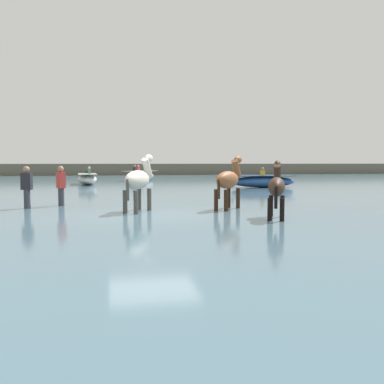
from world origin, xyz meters
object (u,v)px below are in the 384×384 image
horse_lead_chestnut (228,181)px  boat_far_offshore (87,179)px  horse_flank_dark_bay (277,188)px  person_wading_close (27,190)px  horse_trailing_pinto (138,181)px  boat_distant_east (89,177)px  boat_mid_outer (263,181)px  person_spectator_far (61,188)px  boat_near_starboard (140,176)px

horse_lead_chestnut → boat_far_offshore: horse_lead_chestnut is taller
horse_flank_dark_bay → person_wading_close: horse_flank_dark_bay is taller
horse_trailing_pinto → boat_far_offshore: 16.30m
horse_lead_chestnut → boat_far_offshore: bearing=107.4°
horse_flank_dark_bay → boat_distant_east: (-5.84, 25.37, -0.53)m
boat_mid_outer → horse_lead_chestnut: bearing=-116.6°
horse_flank_dark_bay → boat_distant_east: horse_flank_dark_bay is taller
boat_distant_east → person_spectator_far: bearing=-90.1°
person_spectator_far → person_wading_close: size_ratio=1.00×
horse_lead_chestnut → person_wading_close: (-6.25, 1.51, -0.29)m
horse_flank_dark_bay → boat_near_starboard: 23.44m
horse_trailing_pinto → person_spectator_far: horse_trailing_pinto is taller
boat_mid_outer → boat_distant_east: boat_mid_outer is taller
horse_trailing_pinto → boat_distant_east: bearing=95.9°
horse_flank_dark_bay → boat_near_starboard: horse_flank_dark_bay is taller
person_spectator_far → boat_near_starboard: bearing=77.5°
horse_lead_chestnut → horse_flank_dark_bay: 2.41m
horse_trailing_pinto → horse_flank_dark_bay: (3.44, -2.24, -0.12)m
horse_trailing_pinto → boat_mid_outer: (8.13, 10.67, -0.55)m
horse_lead_chestnut → person_spectator_far: 5.69m
horse_lead_chestnut → boat_distant_east: (-5.22, 23.04, -0.62)m
boat_near_starboard → boat_distant_east: (-4.15, 1.99, -0.14)m
boat_mid_outer → horse_flank_dark_bay: bearing=-110.0°
boat_near_starboard → boat_mid_outer: 12.26m
horse_trailing_pinto → person_wading_close: (-3.43, 1.60, -0.32)m
horse_lead_chestnut → boat_distant_east: horse_lead_chestnut is taller
boat_distant_east → horse_lead_chestnut: bearing=-77.2°
horse_lead_chestnut → horse_trailing_pinto: horse_trailing_pinto is taller
boat_mid_outer → person_wading_close: person_wading_close is taller
boat_far_offshore → boat_distant_east: (-0.20, 6.99, -0.10)m
boat_near_starboard → boat_far_offshore: boat_near_starboard is taller
horse_trailing_pinto → horse_flank_dark_bay: size_ratio=1.11×
boat_mid_outer → horse_trailing_pinto: bearing=-127.3°
boat_near_starboard → person_spectator_far: (-4.20, -18.93, 0.19)m
boat_distant_east → boat_mid_outer: bearing=-49.8°
boat_near_starboard → boat_far_offshore: bearing=-128.3°
boat_near_starboard → person_wading_close: person_wading_close is taller
boat_near_starboard → boat_mid_outer: size_ratio=0.98×
horse_flank_dark_bay → person_spectator_far: horse_flank_dark_bay is taller
person_spectator_far → horse_flank_dark_bay: bearing=-37.1°
horse_lead_chestnut → person_spectator_far: (-5.27, 2.13, -0.29)m
horse_trailing_pinto → boat_near_starboard: bearing=85.3°
person_spectator_far → boat_mid_outer: bearing=38.6°
boat_far_offshore → person_wading_close: 14.59m
horse_flank_dark_bay → person_spectator_far: bearing=142.9°
boat_distant_east → horse_flank_dark_bay: bearing=-77.0°
boat_near_starboard → horse_trailing_pinto: bearing=-94.7°
horse_lead_chestnut → boat_distant_east: bearing=102.8°
boat_near_starboard → person_wading_close: size_ratio=2.35×
person_wading_close → boat_near_starboard: bearing=75.1°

